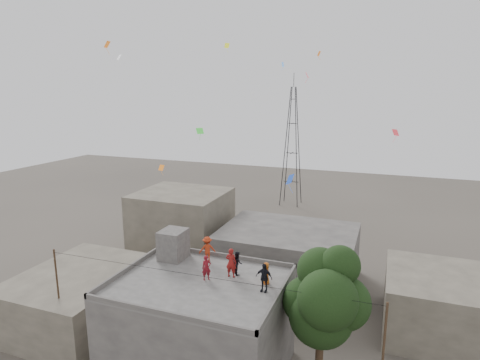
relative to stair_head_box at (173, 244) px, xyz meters
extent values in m
cube|color=#484543|center=(3.20, -2.60, -4.10)|extent=(10.00, 8.00, 6.00)
cube|color=#54514E|center=(3.20, -2.60, -1.05)|extent=(10.00, 8.00, 0.10)
cube|color=#484543|center=(3.20, 1.32, -0.85)|extent=(10.00, 0.15, 0.30)
cube|color=#484543|center=(3.20, -6.53, -0.85)|extent=(10.00, 0.15, 0.30)
cube|color=#484543|center=(8.12, -2.60, -0.85)|extent=(0.15, 8.00, 0.30)
cube|color=#484543|center=(-1.72, -2.60, -0.85)|extent=(0.15, 8.00, 0.30)
cube|color=#484543|center=(0.00, 0.00, 0.00)|extent=(1.60, 1.80, 2.00)
cube|color=#564F43|center=(-7.80, -0.60, -5.10)|extent=(8.00, 10.00, 4.00)
cube|color=#484543|center=(5.20, 11.40, -4.60)|extent=(12.00, 9.00, 5.00)
cube|color=#564F43|center=(-6.80, 13.40, -3.60)|extent=(9.00, 8.00, 7.00)
cube|color=#564F43|center=(17.20, 7.40, -4.90)|extent=(7.00, 8.00, 4.40)
cylinder|color=black|center=(10.55, -2.00, -3.50)|extent=(0.64, 0.91, 2.14)
sphere|color=black|center=(10.40, -2.10, -1.90)|extent=(3.60, 3.60, 3.60)
sphere|color=black|center=(11.50, -1.80, -1.10)|extent=(3.00, 3.00, 3.00)
sphere|color=black|center=(9.50, -1.60, -1.50)|extent=(2.80, 2.80, 2.80)
sphere|color=black|center=(10.80, -2.90, -0.50)|extent=(3.20, 3.20, 3.20)
sphere|color=black|center=(10.10, -1.20, 0.30)|extent=(2.60, 2.60, 2.60)
sphere|color=black|center=(11.20, -1.50, 0.90)|extent=(2.20, 2.20, 2.20)
cylinder|color=black|center=(-6.30, -4.10, -3.40)|extent=(0.12, 0.12, 7.40)
cylinder|color=black|center=(3.70, -3.85, 0.10)|extent=(20.00, 0.52, 0.02)
cylinder|color=black|center=(-1.65, 36.55, 1.90)|extent=(1.27, 1.27, 18.01)
cylinder|color=black|center=(0.05, 36.55, 1.90)|extent=(1.27, 1.27, 18.01)
cylinder|color=black|center=(0.05, 38.25, 1.90)|extent=(1.27, 1.27, 18.01)
cylinder|color=black|center=(-1.65, 38.25, 1.90)|extent=(1.27, 1.27, 18.01)
cube|color=black|center=(-0.80, 37.40, -3.50)|extent=(2.36, 0.08, 0.08)
cube|color=black|center=(-0.80, 37.40, -3.50)|extent=(0.08, 2.36, 0.08)
cube|color=black|center=(-0.80, 37.40, 1.00)|extent=(1.81, 0.08, 0.08)
cube|color=black|center=(-0.80, 37.40, 1.00)|extent=(0.08, 1.81, 0.08)
cube|color=black|center=(-0.80, 37.40, 5.50)|extent=(1.26, 0.08, 0.08)
cube|color=black|center=(-0.80, 37.40, 5.50)|extent=(0.08, 1.26, 0.08)
cube|color=black|center=(-0.80, 37.40, 9.10)|extent=(0.82, 0.08, 0.08)
cube|color=black|center=(-0.80, 37.40, 9.10)|extent=(0.08, 0.82, 0.08)
cylinder|color=black|center=(-0.80, 37.40, 11.90)|extent=(0.08, 0.08, 2.00)
imported|color=maroon|center=(4.71, -1.22, -0.08)|extent=(0.69, 0.47, 1.84)
imported|color=#C55816|center=(6.98, -1.33, -0.34)|extent=(0.74, 0.76, 1.32)
imported|color=black|center=(4.91, -0.68, -0.27)|extent=(0.86, 0.90, 1.45)
imported|color=black|center=(7.14, -2.27, -0.16)|extent=(1.01, 0.47, 1.68)
imported|color=#B13114|center=(2.35, 0.41, -0.15)|extent=(1.27, 1.12, 1.71)
imported|color=maroon|center=(3.47, -2.10, -0.24)|extent=(0.66, 0.63, 1.52)
plane|color=orange|center=(-4.47, 6.06, 3.93)|extent=(0.55, 0.34, 0.45)
plane|color=#FC273E|center=(7.17, 7.68, 11.31)|extent=(0.30, 0.48, 0.41)
plane|color=#F0FD26|center=(-0.97, 12.07, 14.13)|extent=(0.43, 0.45, 0.40)
plane|color=blue|center=(7.83, 0.48, 5.02)|extent=(0.38, 0.66, 0.60)
plane|color=white|center=(-7.49, 5.36, 12.82)|extent=(0.52, 0.44, 0.39)
plane|color=orange|center=(7.19, 12.15, 13.19)|extent=(0.25, 0.44, 0.38)
plane|color=green|center=(2.23, -0.08, 7.75)|extent=(0.49, 0.50, 0.34)
plane|color=#EA3744|center=(13.50, 5.28, 7.55)|extent=(0.48, 0.51, 0.42)
plane|color=orange|center=(-3.02, -1.67, 12.86)|extent=(0.34, 0.49, 0.37)
plane|color=#539BFA|center=(4.25, 11.78, 12.38)|extent=(0.29, 0.34, 0.38)
camera|label=1|loc=(13.26, -22.31, 10.05)|focal=30.00mm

